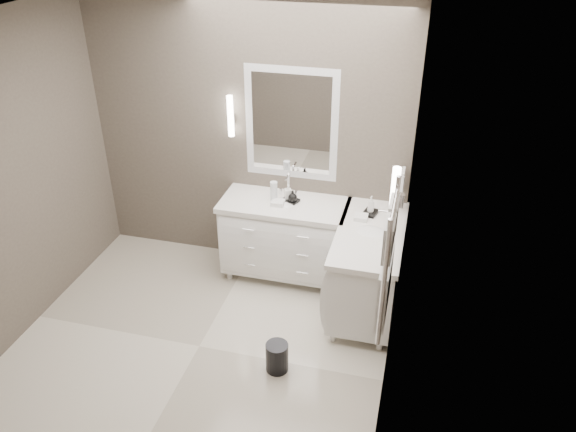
% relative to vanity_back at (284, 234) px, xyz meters
% --- Properties ---
extents(floor, '(3.20, 3.00, 0.01)m').
position_rel_vanity_back_xyz_m(floor, '(-0.45, -1.23, -0.49)').
color(floor, beige).
rests_on(floor, ground).
extents(ceiling, '(3.20, 3.00, 0.01)m').
position_rel_vanity_back_xyz_m(ceiling, '(-0.45, -1.23, 2.22)').
color(ceiling, white).
rests_on(ceiling, wall_back).
extents(wall_back, '(3.20, 0.01, 2.70)m').
position_rel_vanity_back_xyz_m(wall_back, '(-0.45, 0.28, 0.86)').
color(wall_back, '#554C44').
rests_on(wall_back, floor).
extents(wall_front, '(3.20, 0.01, 2.70)m').
position_rel_vanity_back_xyz_m(wall_front, '(-0.45, -2.73, 0.86)').
color(wall_front, '#554C44').
rests_on(wall_front, floor).
extents(wall_left, '(0.01, 3.00, 2.70)m').
position_rel_vanity_back_xyz_m(wall_left, '(-2.06, -1.23, 0.86)').
color(wall_left, '#554C44').
rests_on(wall_left, floor).
extents(wall_right, '(0.01, 3.00, 2.70)m').
position_rel_vanity_back_xyz_m(wall_right, '(1.15, -1.23, 0.86)').
color(wall_right, '#554C44').
rests_on(wall_right, floor).
extents(vanity_back, '(1.24, 0.59, 0.97)m').
position_rel_vanity_back_xyz_m(vanity_back, '(0.00, 0.00, 0.00)').
color(vanity_back, white).
rests_on(vanity_back, floor).
extents(vanity_right, '(0.59, 1.24, 0.97)m').
position_rel_vanity_back_xyz_m(vanity_right, '(0.88, -0.33, 0.00)').
color(vanity_right, white).
rests_on(vanity_right, floor).
extents(mirror_back, '(0.90, 0.02, 1.10)m').
position_rel_vanity_back_xyz_m(mirror_back, '(-0.00, 0.26, 1.06)').
color(mirror_back, white).
rests_on(mirror_back, wall_back).
extents(mirror_right, '(0.02, 0.90, 1.10)m').
position_rel_vanity_back_xyz_m(mirror_right, '(1.14, -0.43, 1.06)').
color(mirror_right, white).
rests_on(mirror_right, wall_right).
extents(sconce_back, '(0.06, 0.06, 0.40)m').
position_rel_vanity_back_xyz_m(sconce_back, '(-0.58, 0.20, 1.11)').
color(sconce_back, white).
rests_on(sconce_back, wall_back).
extents(sconce_right, '(0.06, 0.06, 0.40)m').
position_rel_vanity_back_xyz_m(sconce_right, '(1.08, -1.01, 1.11)').
color(sconce_right, white).
rests_on(sconce_right, wall_right).
extents(towel_bar_corner, '(0.03, 0.22, 0.30)m').
position_rel_vanity_back_xyz_m(towel_bar_corner, '(1.09, 0.13, 0.63)').
color(towel_bar_corner, white).
rests_on(towel_bar_corner, wall_right).
extents(towel_ladder, '(0.06, 0.58, 0.90)m').
position_rel_vanity_back_xyz_m(towel_ladder, '(1.10, -1.63, 0.91)').
color(towel_ladder, white).
rests_on(towel_ladder, wall_right).
extents(waste_bin, '(0.21, 0.21, 0.26)m').
position_rel_vanity_back_xyz_m(waste_bin, '(0.28, -1.31, -0.35)').
color(waste_bin, black).
rests_on(waste_bin, floor).
extents(amenity_tray_back, '(0.18, 0.16, 0.02)m').
position_rel_vanity_back_xyz_m(amenity_tray_back, '(0.05, 0.03, 0.38)').
color(amenity_tray_back, black).
rests_on(amenity_tray_back, vanity_back).
extents(amenity_tray_right, '(0.15, 0.18, 0.02)m').
position_rel_vanity_back_xyz_m(amenity_tray_right, '(0.83, -0.02, 0.38)').
color(amenity_tray_right, black).
rests_on(amenity_tray_right, vanity_right).
extents(water_bottle, '(0.09, 0.09, 0.20)m').
position_rel_vanity_back_xyz_m(water_bottle, '(-0.11, 0.01, 0.46)').
color(water_bottle, silver).
rests_on(water_bottle, vanity_back).
extents(soap_bottle_a, '(0.08, 0.08, 0.14)m').
position_rel_vanity_back_xyz_m(soap_bottle_a, '(0.02, 0.05, 0.46)').
color(soap_bottle_a, white).
rests_on(soap_bottle_a, amenity_tray_back).
extents(soap_bottle_b, '(0.11, 0.11, 0.11)m').
position_rel_vanity_back_xyz_m(soap_bottle_b, '(0.08, 0.00, 0.44)').
color(soap_bottle_b, black).
rests_on(soap_bottle_b, amenity_tray_back).
extents(soap_bottle_c, '(0.07, 0.08, 0.16)m').
position_rel_vanity_back_xyz_m(soap_bottle_c, '(0.83, -0.02, 0.47)').
color(soap_bottle_c, white).
rests_on(soap_bottle_c, amenity_tray_right).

